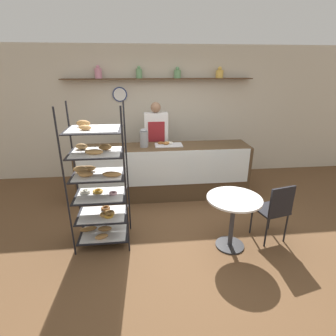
{
  "coord_description": "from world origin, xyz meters",
  "views": [
    {
      "loc": [
        -0.4,
        -3.36,
        2.26
      ],
      "look_at": [
        0.0,
        0.38,
        0.82
      ],
      "focal_mm": 28.0,
      "sensor_mm": 36.0,
      "label": 1
    }
  ],
  "objects_px": {
    "pastry_rack": "(98,184)",
    "person_worker": "(156,142)",
    "cafe_table": "(233,210)",
    "coffee_carafe": "(144,138)",
    "cafe_chair": "(275,208)",
    "donut_tray_counter": "(167,144)"
  },
  "relations": [
    {
      "from": "pastry_rack",
      "to": "person_worker",
      "type": "relative_size",
      "value": 1.13
    },
    {
      "from": "cafe_chair",
      "to": "donut_tray_counter",
      "type": "xyz_separation_m",
      "value": [
        -1.28,
        1.63,
        0.46
      ]
    },
    {
      "from": "person_worker",
      "to": "donut_tray_counter",
      "type": "relative_size",
      "value": 3.44
    },
    {
      "from": "pastry_rack",
      "to": "person_worker",
      "type": "height_order",
      "value": "pastry_rack"
    },
    {
      "from": "cafe_table",
      "to": "cafe_chair",
      "type": "bearing_deg",
      "value": 4.99
    },
    {
      "from": "cafe_chair",
      "to": "donut_tray_counter",
      "type": "bearing_deg",
      "value": -64.9
    },
    {
      "from": "cafe_table",
      "to": "coffee_carafe",
      "type": "distance_m",
      "value": 2.03
    },
    {
      "from": "person_worker",
      "to": "coffee_carafe",
      "type": "bearing_deg",
      "value": -116.35
    },
    {
      "from": "person_worker",
      "to": "coffee_carafe",
      "type": "relative_size",
      "value": 5.19
    },
    {
      "from": "cafe_table",
      "to": "pastry_rack",
      "type": "bearing_deg",
      "value": 170.28
    },
    {
      "from": "pastry_rack",
      "to": "coffee_carafe",
      "type": "height_order",
      "value": "pastry_rack"
    },
    {
      "from": "person_worker",
      "to": "donut_tray_counter",
      "type": "distance_m",
      "value": 0.46
    },
    {
      "from": "person_worker",
      "to": "cafe_table",
      "type": "relative_size",
      "value": 2.29
    },
    {
      "from": "pastry_rack",
      "to": "cafe_table",
      "type": "relative_size",
      "value": 2.59
    },
    {
      "from": "pastry_rack",
      "to": "cafe_table",
      "type": "xyz_separation_m",
      "value": [
        1.71,
        -0.29,
        -0.32
      ]
    },
    {
      "from": "cafe_table",
      "to": "coffee_carafe",
      "type": "bearing_deg",
      "value": 124.25
    },
    {
      "from": "donut_tray_counter",
      "to": "pastry_rack",
      "type": "bearing_deg",
      "value": -126.82
    },
    {
      "from": "coffee_carafe",
      "to": "person_worker",
      "type": "bearing_deg",
      "value": 63.65
    },
    {
      "from": "cafe_table",
      "to": "coffee_carafe",
      "type": "xyz_separation_m",
      "value": [
        -1.09,
        1.61,
        0.57
      ]
    },
    {
      "from": "cafe_table",
      "to": "cafe_chair",
      "type": "xyz_separation_m",
      "value": [
        0.6,
        0.05,
        -0.03
      ]
    },
    {
      "from": "person_worker",
      "to": "cafe_chair",
      "type": "xyz_separation_m",
      "value": [
        1.45,
        -2.05,
        -0.39
      ]
    },
    {
      "from": "cafe_chair",
      "to": "donut_tray_counter",
      "type": "height_order",
      "value": "donut_tray_counter"
    }
  ]
}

